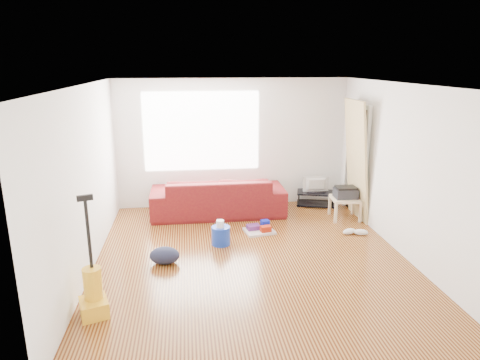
{
  "coord_description": "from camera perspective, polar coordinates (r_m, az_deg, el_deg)",
  "views": [
    {
      "loc": [
        -0.89,
        -5.71,
        2.79
      ],
      "look_at": [
        -0.09,
        0.6,
        1.03
      ],
      "focal_mm": 32.0,
      "sensor_mm": 36.0,
      "label": 1
    }
  ],
  "objects": [
    {
      "name": "tv_stand",
      "position": [
        8.73,
        10.09,
        -2.38
      ],
      "size": [
        0.84,
        0.62,
        0.28
      ],
      "rotation": [
        0.0,
        0.0,
        -0.29
      ],
      "color": "black",
      "rests_on": "ground"
    },
    {
      "name": "bucket",
      "position": [
        6.86,
        -2.56,
        -8.54
      ],
      "size": [
        0.35,
        0.35,
        0.29
      ],
      "primitive_type": "cylinder",
      "rotation": [
        0.0,
        0.0,
        0.22
      ],
      "color": "#1637B8",
      "rests_on": "ground"
    },
    {
      "name": "door_panel",
      "position": [
        8.27,
        14.73,
        -4.76
      ],
      "size": [
        0.27,
        0.87,
        2.16
      ],
      "primitive_type": "cube",
      "rotation": [
        0.0,
        -0.1,
        0.0
      ],
      "color": "tan",
      "rests_on": "ground"
    },
    {
      "name": "vacuum",
      "position": [
        5.28,
        -18.99,
        -14.08
      ],
      "size": [
        0.39,
        0.41,
        1.41
      ],
      "rotation": [
        0.0,
        0.0,
        0.32
      ],
      "color": "gold",
      "rests_on": "ground"
    },
    {
      "name": "sofa",
      "position": [
        8.17,
        -2.93,
        -4.52
      ],
      "size": [
        2.48,
        0.97,
        0.72
      ],
      "primitive_type": "imported",
      "rotation": [
        0.0,
        0.0,
        3.14
      ],
      "color": "#550A13",
      "rests_on": "ground"
    },
    {
      "name": "room",
      "position": [
        6.13,
        2.05,
        0.95
      ],
      "size": [
        4.51,
        5.01,
        2.51
      ],
      "color": "#431505",
      "rests_on": "ground"
    },
    {
      "name": "backpack",
      "position": [
        6.35,
        -9.98,
        -10.84
      ],
      "size": [
        0.47,
        0.4,
        0.24
      ],
      "primitive_type": "ellipsoid",
      "rotation": [
        0.0,
        0.0,
        -0.15
      ],
      "color": "black",
      "rests_on": "ground"
    },
    {
      "name": "sneakers",
      "position": [
        7.45,
        15.07,
        -6.68
      ],
      "size": [
        0.44,
        0.23,
        0.1
      ],
      "rotation": [
        0.0,
        0.0,
        -0.11
      ],
      "color": "white",
      "rests_on": "ground"
    },
    {
      "name": "tv",
      "position": [
        8.65,
        10.17,
        -0.6
      ],
      "size": [
        0.52,
        0.07,
        0.3
      ],
      "primitive_type": "imported",
      "rotation": [
        0.0,
        0.0,
        3.14
      ],
      "color": "black",
      "rests_on": "tv_stand"
    },
    {
      "name": "toilet_paper",
      "position": [
        6.77,
        -2.64,
        -7.02
      ],
      "size": [
        0.12,
        0.12,
        0.11
      ],
      "primitive_type": "cylinder",
      "color": "white",
      "rests_on": "bucket"
    },
    {
      "name": "cleaning_tray",
      "position": [
        7.31,
        2.67,
        -6.53
      ],
      "size": [
        0.54,
        0.47,
        0.17
      ],
      "rotation": [
        0.0,
        0.0,
        0.19
      ],
      "color": "beige",
      "rests_on": "ground"
    },
    {
      "name": "side_table",
      "position": [
        8.06,
        13.84,
        -2.73
      ],
      "size": [
        0.53,
        0.53,
        0.4
      ],
      "rotation": [
        0.0,
        0.0,
        -0.09
      ],
      "color": "#D7BC86",
      "rests_on": "ground"
    },
    {
      "name": "printer",
      "position": [
        8.01,
        13.92,
        -1.61
      ],
      "size": [
        0.4,
        0.31,
        0.21
      ],
      "rotation": [
        0.0,
        0.0,
        -0.02
      ],
      "color": "black",
      "rests_on": "side_table"
    }
  ]
}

